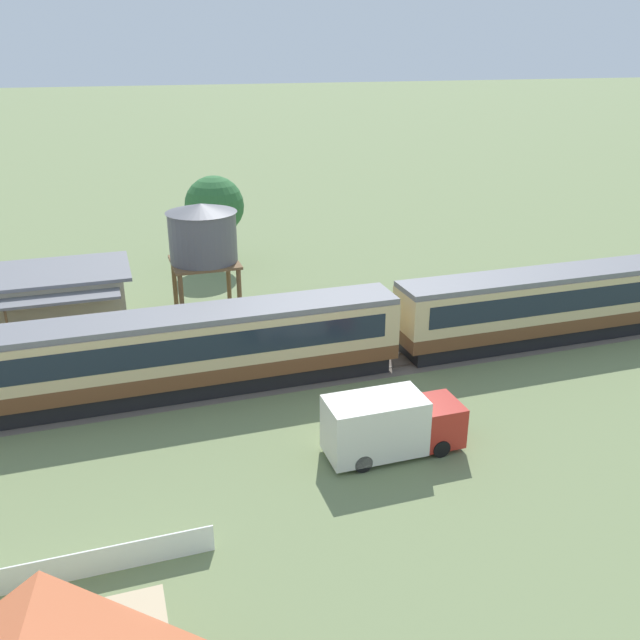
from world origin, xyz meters
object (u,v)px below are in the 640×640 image
(passenger_train, at_px, (400,322))
(delivery_truck_red, at_px, (390,425))
(station_building, at_px, (16,310))
(yard_tree_0, at_px, (214,206))
(water_tower, at_px, (203,235))

(passenger_train, bearing_deg, delivery_truck_red, -116.71)
(station_building, bearing_deg, passenger_train, -23.23)
(station_building, relative_size, delivery_truck_red, 2.18)
(delivery_truck_red, bearing_deg, yard_tree_0, 94.49)
(passenger_train, xyz_separation_m, water_tower, (-9.44, 7.61, 3.75))
(water_tower, bearing_deg, delivery_truck_red, -71.98)
(water_tower, xyz_separation_m, yard_tree_0, (2.91, 13.21, -1.24))
(passenger_train, distance_m, water_tower, 12.69)
(station_building, height_order, yard_tree_0, yard_tree_0)
(delivery_truck_red, relative_size, yard_tree_0, 0.84)
(passenger_train, xyz_separation_m, delivery_truck_red, (-4.23, -8.40, -0.99))
(station_building, relative_size, water_tower, 1.64)
(water_tower, bearing_deg, passenger_train, -38.90)
(station_building, xyz_separation_m, water_tower, (10.89, -1.11, 3.87))
(passenger_train, distance_m, delivery_truck_red, 9.46)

